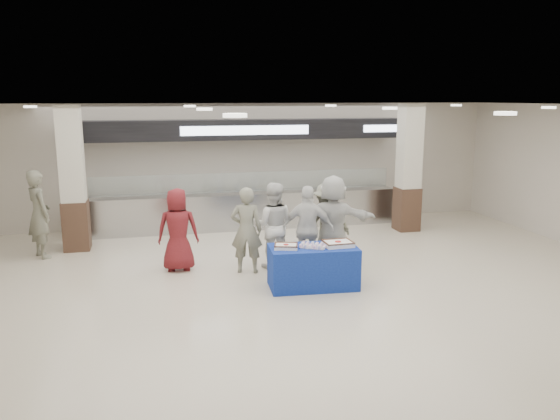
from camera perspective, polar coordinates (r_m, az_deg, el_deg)
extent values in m
plane|color=beige|center=(9.28, 2.04, -9.44)|extent=(14.00, 14.00, 0.00)
cube|color=#AFB1B6|center=(14.23, -3.72, -0.08)|extent=(8.00, 0.80, 0.90)
cube|color=#AFB1B6|center=(14.15, -3.75, 1.79)|extent=(8.00, 0.85, 0.04)
cube|color=white|center=(13.80, -3.55, 2.93)|extent=(7.60, 0.02, 0.50)
cube|color=black|center=(13.96, -3.84, 8.39)|extent=(8.40, 0.70, 0.50)
cube|color=silver|center=(13.60, -3.58, 8.31)|extent=(3.20, 0.03, 0.22)
cube|color=silver|center=(14.74, 11.30, 8.37)|extent=(1.40, 0.03, 0.18)
cube|color=#39241A|center=(12.96, -20.51, -1.52)|extent=(0.55, 0.55, 1.10)
cube|color=beige|center=(12.71, -21.02, 5.52)|extent=(0.50, 0.50, 2.10)
cube|color=#39241A|center=(14.32, 13.10, 0.12)|extent=(0.55, 0.55, 1.10)
cube|color=beige|center=(14.09, 13.40, 6.51)|extent=(0.50, 0.50, 2.10)
cube|color=#16349A|center=(9.80, 3.47, -5.97)|extent=(1.60, 0.89, 0.75)
cube|color=white|center=(9.57, 0.64, -3.84)|extent=(0.47, 0.41, 0.06)
cube|color=#4B2615|center=(9.56, 0.64, -3.59)|extent=(0.47, 0.41, 0.02)
cylinder|color=#B11C19|center=(9.56, 0.64, -3.63)|extent=(0.11, 0.11, 0.01)
cube|color=white|center=(9.76, 6.08, -3.55)|extent=(0.51, 0.40, 0.08)
cube|color=#4B2615|center=(9.75, 6.09, -3.25)|extent=(0.51, 0.40, 0.02)
cylinder|color=#B11C19|center=(9.75, 6.09, -3.30)|extent=(0.11, 0.11, 0.01)
cube|color=#B8B8BD|center=(9.65, 3.52, -3.88)|extent=(0.51, 0.47, 0.02)
imported|color=maroon|center=(10.81, -10.62, -2.03)|extent=(0.84, 0.59, 1.64)
imported|color=slate|center=(10.51, -3.53, -2.12)|extent=(0.69, 0.54, 1.68)
imported|color=white|center=(10.81, -0.75, -1.62)|extent=(0.97, 0.84, 1.71)
imported|color=white|center=(10.57, 2.96, -2.00)|extent=(1.07, 0.73, 1.69)
imported|color=slate|center=(11.23, 4.87, -1.36)|extent=(1.10, 0.68, 1.63)
imported|color=silver|center=(10.95, 5.53, -1.12)|extent=(1.81, 1.07, 1.86)
imported|color=slate|center=(12.55, -23.86, -0.38)|extent=(0.74, 0.82, 1.88)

